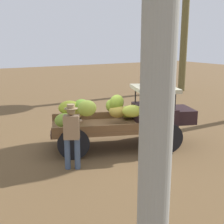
% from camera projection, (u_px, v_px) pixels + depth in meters
% --- Properties ---
extents(ground_plane, '(60.00, 60.00, 0.00)m').
position_uv_depth(ground_plane, '(113.00, 145.00, 9.72)').
color(ground_plane, brown).
extents(truck, '(4.66, 2.94, 1.90)m').
position_uv_depth(truck, '(127.00, 117.00, 9.38)').
color(truck, black).
rests_on(truck, ground).
extents(farmer, '(0.57, 0.55, 1.74)m').
position_uv_depth(farmer, '(72.00, 133.00, 7.68)').
color(farmer, '#425471').
rests_on(farmer, ground).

